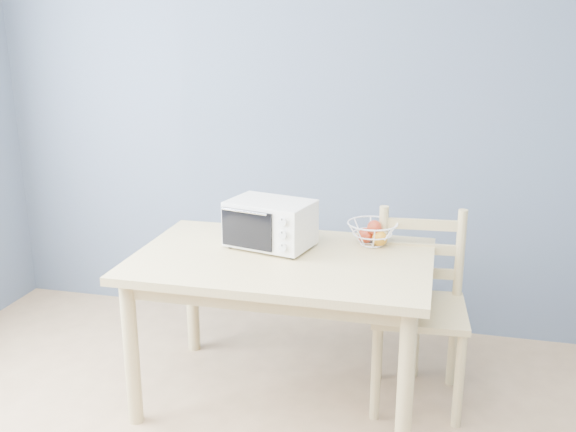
% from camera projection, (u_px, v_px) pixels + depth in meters
% --- Properties ---
extents(room, '(4.01, 4.51, 2.61)m').
position_uv_depth(room, '(138.00, 221.00, 1.67)').
color(room, tan).
rests_on(room, ground).
extents(dining_table, '(1.40, 0.90, 0.75)m').
position_uv_depth(dining_table, '(282.00, 276.00, 3.06)').
color(dining_table, tan).
rests_on(dining_table, ground).
extents(toaster_oven, '(0.45, 0.36, 0.24)m').
position_uv_depth(toaster_oven, '(267.00, 223.00, 3.13)').
color(toaster_oven, silver).
rests_on(toaster_oven, dining_table).
extents(fruit_basket, '(0.30, 0.30, 0.13)m').
position_uv_depth(fruit_basket, '(373.00, 232.00, 3.18)').
color(fruit_basket, white).
rests_on(fruit_basket, dining_table).
extents(dining_chair, '(0.47, 0.47, 0.94)m').
position_uv_depth(dining_chair, '(419.00, 311.00, 3.12)').
color(dining_chair, tan).
rests_on(dining_chair, ground).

